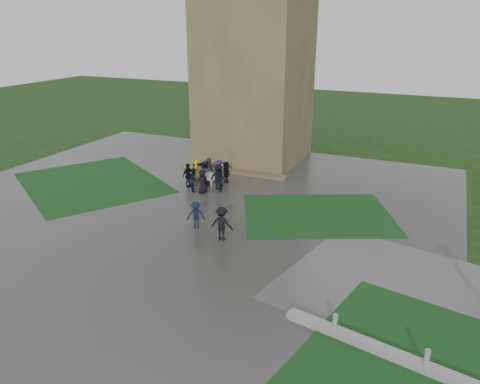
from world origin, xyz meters
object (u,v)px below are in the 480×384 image
at_px(bench, 204,179).
at_px(pedestrian_near, 222,223).
at_px(tower, 255,52).
at_px(pedestrian_mid, 196,215).

relative_size(bench, pedestrian_near, 0.88).
bearing_deg(tower, bench, -94.55).
distance_m(bench, pedestrian_mid, 7.57).
xyz_separation_m(bench, pedestrian_mid, (3.21, -6.85, 0.33)).
height_order(bench, pedestrian_mid, pedestrian_mid).
bearing_deg(pedestrian_mid, tower, 75.43).
bearing_deg(bench, pedestrian_near, -65.52).
bearing_deg(pedestrian_near, bench, -60.66).
xyz_separation_m(bench, pedestrian_near, (5.25, -7.59, 0.47)).
distance_m(pedestrian_mid, pedestrian_near, 2.18).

